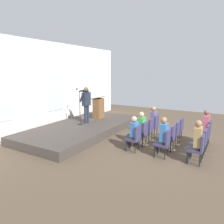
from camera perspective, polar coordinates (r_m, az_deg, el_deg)
ground_plane at (r=8.28m, az=16.50°, el=-9.35°), size 15.67×15.67×0.00m
rear_partition at (r=10.89m, az=-15.40°, el=6.79°), size 10.97×0.14×4.17m
stage_platform at (r=10.02m, az=-7.80°, el=-4.35°), size 6.20×2.95×0.36m
speaker at (r=10.08m, az=-6.99°, el=2.61°), size 0.50×0.69×1.71m
mic_stand at (r=10.01m, az=-8.58°, el=-1.34°), size 0.28×0.28×1.55m
lectern at (r=11.08m, az=-3.66°, el=1.11°), size 0.60×0.48×1.16m
chair_r0_c0 at (r=7.55m, az=6.21°, el=-6.64°), size 0.46×0.44×0.94m
audience_r0_c0 at (r=7.53m, az=5.65°, el=-5.29°), size 0.36×0.39×1.27m
chair_r0_c1 at (r=8.14m, az=8.14°, el=-5.38°), size 0.46×0.44×0.94m
audience_r0_c1 at (r=8.11m, az=7.64°, el=-3.98°), size 0.36×0.39×1.31m
chair_r0_c2 at (r=8.74m, az=9.79°, el=-4.28°), size 0.46×0.44×0.94m
chair_r0_c3 at (r=9.34m, az=11.23°, el=-3.32°), size 0.46×0.44×0.94m
audience_r0_c3 at (r=9.32m, az=10.80°, el=-2.08°), size 0.36×0.39×1.32m
chair_r1_c0 at (r=7.21m, az=13.89°, el=-7.76°), size 0.46×0.44×0.94m
audience_r1_c0 at (r=7.17m, az=13.35°, el=-6.06°), size 0.36×0.39×1.35m
chair_r1_c1 at (r=7.83m, az=15.28°, el=-6.34°), size 0.46×0.44×0.94m
chair_r1_c2 at (r=8.45m, az=16.47°, el=-5.11°), size 0.46×0.44×0.94m
chair_r1_c3 at (r=9.07m, az=17.49°, el=-4.06°), size 0.46×0.44×0.94m
chair_r2_c0 at (r=7.02m, az=22.19°, el=-8.81°), size 0.46×0.44×0.94m
audience_r2_c0 at (r=6.96m, az=21.68°, el=-7.00°), size 0.36×0.39×1.37m
chair_r2_c1 at (r=7.65m, az=22.92°, el=-7.25°), size 0.46×0.44×0.94m
chair_r2_c2 at (r=8.28m, az=23.53°, el=-5.92°), size 0.46×0.44×0.94m
chair_r2_c3 at (r=8.92m, az=24.06°, el=-4.78°), size 0.46×0.44×0.94m
audience_r2_c3 at (r=8.87m, az=23.67°, el=-3.32°), size 0.36×0.39×1.38m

